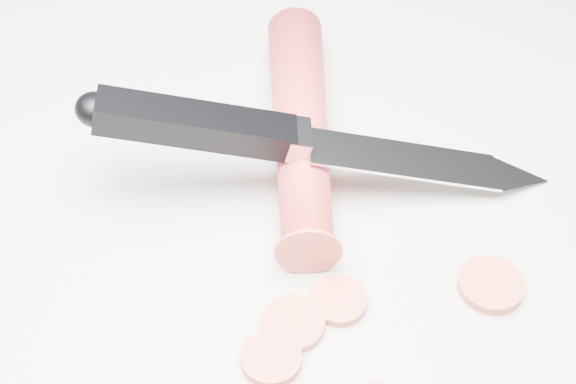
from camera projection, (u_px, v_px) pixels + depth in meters
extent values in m
plane|color=beige|center=(339.00, 273.00, 0.45)|extent=(2.40, 2.40, 0.00)
cylinder|color=red|center=(301.00, 126.00, 0.50)|extent=(0.07, 0.20, 0.03)
cylinder|color=#D95747|center=(293.00, 323.00, 0.42)|extent=(0.03, 0.03, 0.01)
cylinder|color=#D95747|center=(339.00, 300.00, 0.43)|extent=(0.03, 0.03, 0.01)
cylinder|color=#D95747|center=(491.00, 285.00, 0.44)|extent=(0.04, 0.04, 0.01)
cylinder|color=#D95747|center=(271.00, 358.00, 0.41)|extent=(0.03, 0.03, 0.01)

